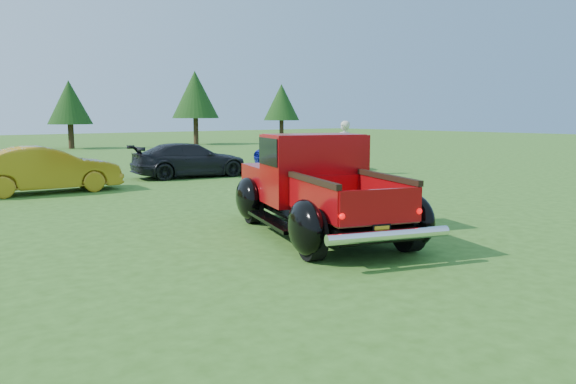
% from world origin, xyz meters
% --- Properties ---
extents(ground, '(120.00, 120.00, 0.00)m').
position_xyz_m(ground, '(0.00, 0.00, 0.00)').
color(ground, '#325B1A').
rests_on(ground, ground).
extents(tree_mid_right, '(2.82, 2.82, 4.40)m').
position_xyz_m(tree_mid_right, '(6.00, 30.00, 2.97)').
color(tree_mid_right, '#332114').
rests_on(tree_mid_right, ground).
extents(tree_east, '(3.46, 3.46, 5.40)m').
position_xyz_m(tree_east, '(15.00, 29.50, 3.66)').
color(tree_east, '#332114').
rests_on(tree_east, ground).
extents(tree_far_east, '(3.07, 3.07, 4.80)m').
position_xyz_m(tree_far_east, '(24.00, 30.50, 3.25)').
color(tree_far_east, '#332114').
rests_on(tree_far_east, ground).
extents(pickup_truck, '(3.59, 5.24, 1.83)m').
position_xyz_m(pickup_truck, '(0.54, 0.50, 0.87)').
color(pickup_truck, black).
rests_on(pickup_truck, ground).
extents(show_car_yellow, '(4.07, 1.74, 1.31)m').
position_xyz_m(show_car_yellow, '(-1.68, 9.23, 0.65)').
color(show_car_yellow, '#A37615').
rests_on(show_car_yellow, ground).
extents(show_car_grey, '(4.36, 2.38, 1.20)m').
position_xyz_m(show_car_grey, '(3.50, 10.23, 0.60)').
color(show_car_grey, black).
rests_on(show_car_grey, ground).
extents(show_car_blue, '(4.57, 2.43, 1.22)m').
position_xyz_m(show_car_blue, '(8.26, 9.14, 0.61)').
color(show_car_blue, '#0D1593').
rests_on(show_car_blue, ground).
extents(spectator, '(0.78, 0.58, 1.96)m').
position_xyz_m(spectator, '(8.20, 7.32, 0.98)').
color(spectator, beige).
rests_on(spectator, ground).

